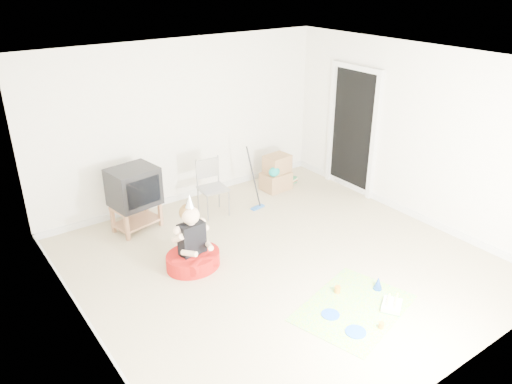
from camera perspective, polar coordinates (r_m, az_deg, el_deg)
ground at (r=6.65m, az=2.74°, el=-8.03°), size 5.00×5.00×0.00m
doorway_recess at (r=8.57m, az=11.01°, el=6.78°), size 0.02×0.90×2.05m
tv_stand at (r=7.52m, az=-13.48°, el=-2.46°), size 0.72×0.54×0.41m
crt_tv at (r=7.34m, az=-13.82°, el=0.60°), size 0.72×0.62×0.56m
folding_chair at (r=7.70m, az=-4.93°, el=0.39°), size 0.44×0.42×0.89m
cardboard_boxes at (r=8.62m, az=2.34°, el=2.14°), size 0.52×0.41×0.61m
floor_mop at (r=7.93m, az=0.18°, el=-0.15°), size 0.25×0.33×0.97m
book_pile at (r=9.02m, az=3.79°, el=1.49°), size 0.24×0.27×0.11m
seated_woman at (r=6.49m, az=-7.25°, el=-6.76°), size 0.77×0.77×1.04m
party_mat at (r=5.96m, az=11.08°, el=-12.86°), size 1.56×1.30×0.01m
birthday_cake at (r=6.03m, az=15.25°, el=-12.45°), size 0.33×0.32×0.13m
blue_plate_near at (r=5.81m, az=8.51°, el=-13.67°), size 0.24×0.24×0.01m
blue_plate_far at (r=5.62m, az=11.34°, el=-15.40°), size 0.26×0.26×0.01m
orange_cup_near at (r=6.14m, az=9.30°, el=-10.93°), size 0.07×0.07×0.08m
orange_cup_far at (r=5.72m, az=14.10°, el=-14.56°), size 0.08×0.08×0.07m
blue_party_hat at (r=6.27m, az=13.78°, el=-10.07°), size 0.14×0.14×0.17m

